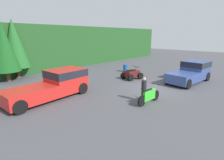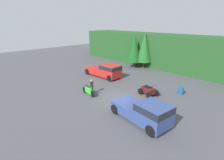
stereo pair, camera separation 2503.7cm
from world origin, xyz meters
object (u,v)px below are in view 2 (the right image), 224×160
(dirt_bike, at_px, (88,91))
(quad_atv, at_px, (148,91))
(pickup_truck_red, at_px, (106,70))
(rider_person, at_px, (92,86))
(pickup_truck_second, at_px, (145,111))
(steel_barrel, at_px, (181,91))

(dirt_bike, relative_size, quad_atv, 1.02)
(pickup_truck_red, bearing_deg, dirt_bike, -61.34)
(rider_person, bearing_deg, pickup_truck_second, -3.47)
(pickup_truck_red, relative_size, rider_person, 3.52)
(pickup_truck_red, height_order, steel_barrel, pickup_truck_red)
(quad_atv, relative_size, rider_person, 1.33)
(pickup_truck_red, bearing_deg, rider_person, -58.97)
(rider_person, bearing_deg, dirt_bike, -93.18)
(dirt_bike, bearing_deg, steel_barrel, 50.78)
(quad_atv, bearing_deg, pickup_truck_red, -175.55)
(quad_atv, xyz_separation_m, rider_person, (-4.58, -4.26, 0.41))
(dirt_bike, bearing_deg, quad_atv, 49.92)
(quad_atv, bearing_deg, rider_person, -125.68)
(dirt_bike, distance_m, quad_atv, 6.59)
(pickup_truck_second, height_order, rider_person, pickup_truck_second)
(pickup_truck_second, relative_size, quad_atv, 2.42)
(pickup_truck_second, relative_size, dirt_bike, 2.37)
(steel_barrel, bearing_deg, quad_atv, -131.98)
(quad_atv, relative_size, steel_barrel, 2.52)
(pickup_truck_red, xyz_separation_m, quad_atv, (8.06, -0.98, -0.51))
(pickup_truck_red, height_order, quad_atv, pickup_truck_red)
(pickup_truck_red, xyz_separation_m, pickup_truck_second, (11.07, -5.81, -0.00))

